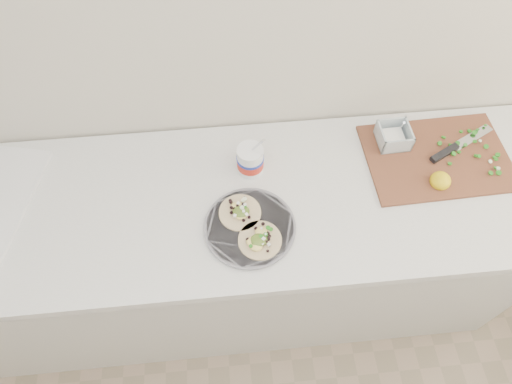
{
  "coord_description": "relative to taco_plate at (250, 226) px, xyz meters",
  "views": [
    {
      "loc": [
        0.08,
        0.61,
        2.21
      ],
      "look_at": [
        0.16,
        1.4,
        0.96
      ],
      "focal_mm": 32.0,
      "sensor_mm": 36.0,
      "label": 1
    }
  ],
  "objects": [
    {
      "name": "taco_plate",
      "position": [
        0.0,
        0.0,
        0.0
      ],
      "size": [
        0.3,
        0.3,
        0.04
      ],
      "rotation": [
        0.0,
        0.0,
        0.21
      ],
      "color": "slate",
      "rests_on": "counter"
    },
    {
      "name": "tub",
      "position": [
        0.03,
        0.23,
        0.05
      ],
      "size": [
        0.09,
        0.09,
        0.21
      ],
      "rotation": [
        0.0,
        0.0,
        -0.33
      ],
      "color": "white",
      "rests_on": "counter"
    },
    {
      "name": "cutboard",
      "position": [
        0.68,
        0.23,
        0.0
      ],
      "size": [
        0.51,
        0.37,
        0.08
      ],
      "rotation": [
        0.0,
        0.0,
        0.03
      ],
      "color": "brown",
      "rests_on": "counter"
    },
    {
      "name": "counter",
      "position": [
        -0.13,
        0.13,
        -0.47
      ],
      "size": [
        2.44,
        0.66,
        0.9
      ],
      "color": "silver",
      "rests_on": "ground"
    }
  ]
}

